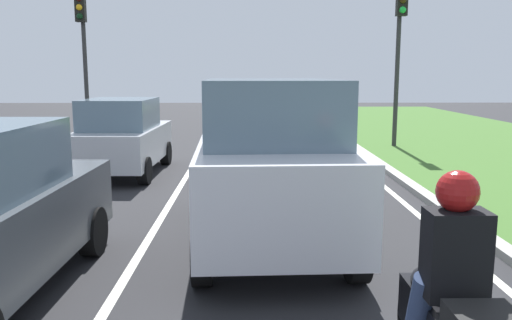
{
  "coord_description": "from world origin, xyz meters",
  "views": [
    {
      "loc": [
        0.75,
        1.61,
        2.36
      ],
      "look_at": [
        0.85,
        8.64,
        1.2
      ],
      "focal_mm": 36.98,
      "sensor_mm": 36.0,
      "label": 1
    }
  ],
  "objects_px": {
    "traffic_light_near_right": "(400,34)",
    "traffic_light_overhead_left": "(83,38)",
    "car_suv_ahead": "(270,161)",
    "car_hatchback_far": "(123,137)",
    "rider_person": "(454,252)"
  },
  "relations": [
    {
      "from": "rider_person",
      "to": "traffic_light_overhead_left",
      "type": "relative_size",
      "value": 0.22
    },
    {
      "from": "car_suv_ahead",
      "to": "rider_person",
      "type": "xyz_separation_m",
      "value": [
        1.07,
        -3.84,
        0.02
      ]
    },
    {
      "from": "car_suv_ahead",
      "to": "traffic_light_overhead_left",
      "type": "distance_m",
      "value": 12.33
    },
    {
      "from": "car_suv_ahead",
      "to": "car_hatchback_far",
      "type": "height_order",
      "value": "car_suv_ahead"
    },
    {
      "from": "traffic_light_near_right",
      "to": "traffic_light_overhead_left",
      "type": "relative_size",
      "value": 1.02
    },
    {
      "from": "car_hatchback_far",
      "to": "rider_person",
      "type": "bearing_deg",
      "value": -62.79
    },
    {
      "from": "traffic_light_overhead_left",
      "to": "rider_person",
      "type": "bearing_deg",
      "value": -64.76
    },
    {
      "from": "car_suv_ahead",
      "to": "car_hatchback_far",
      "type": "relative_size",
      "value": 1.22
    },
    {
      "from": "rider_person",
      "to": "traffic_light_overhead_left",
      "type": "xyz_separation_m",
      "value": [
        -6.83,
        14.5,
        2.29
      ]
    },
    {
      "from": "car_hatchback_far",
      "to": "traffic_light_near_right",
      "type": "xyz_separation_m",
      "value": [
        7.61,
        4.27,
        2.65
      ]
    },
    {
      "from": "traffic_light_overhead_left",
      "to": "car_hatchback_far",
      "type": "bearing_deg",
      "value": -65.61
    },
    {
      "from": "car_hatchback_far",
      "to": "traffic_light_near_right",
      "type": "relative_size",
      "value": 0.71
    },
    {
      "from": "rider_person",
      "to": "car_suv_ahead",
      "type": "bearing_deg",
      "value": 105.44
    },
    {
      "from": "car_hatchback_far",
      "to": "traffic_light_near_right",
      "type": "distance_m",
      "value": 9.12
    },
    {
      "from": "car_suv_ahead",
      "to": "rider_person",
      "type": "bearing_deg",
      "value": -76.61
    }
  ]
}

